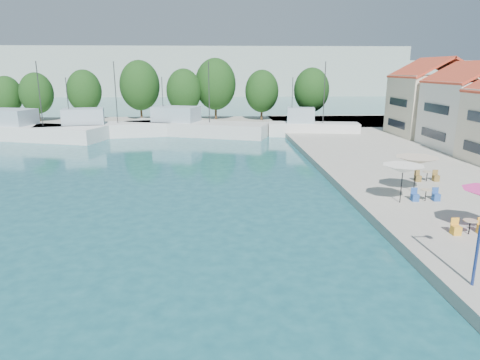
{
  "coord_description": "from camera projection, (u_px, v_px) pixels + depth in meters",
  "views": [
    {
      "loc": [
        -2.87,
        -2.21,
        8.81
      ],
      "look_at": [
        -1.46,
        26.0,
        1.48
      ],
      "focal_mm": 32.0,
      "sensor_mm": 36.0,
      "label": 1
    }
  ],
  "objects": [
    {
      "name": "tree_06",
      "position": [
        215.0,
        84.0,
        70.89
      ],
      "size": [
        6.77,
        6.77,
        10.03
      ],
      "color": "#3F2B19",
      "rests_on": "quay_far"
    },
    {
      "name": "building_05",
      "position": [
        474.0,
        104.0,
        44.93
      ],
      "size": [
        8.4,
        8.8,
        9.7
      ],
      "color": "white",
      "rests_on": "quay_right"
    },
    {
      "name": "tree_01",
      "position": [
        7.0,
        95.0,
        69.12
      ],
      "size": [
        4.87,
        4.87,
        7.2
      ],
      "color": "#3F2B19",
      "rests_on": "quay_far"
    },
    {
      "name": "cafe_table_03",
      "position": [
        427.0,
        178.0,
        32.23
      ],
      "size": [
        1.82,
        0.7,
        0.76
      ],
      "color": "black",
      "rests_on": "quay_right"
    },
    {
      "name": "tree_02",
      "position": [
        36.0,
        93.0,
        68.4
      ],
      "size": [
        5.23,
        5.23,
        7.75
      ],
      "color": "#3F2B19",
      "rests_on": "quay_far"
    },
    {
      "name": "building_06",
      "position": [
        432.0,
        96.0,
        53.57
      ],
      "size": [
        9.0,
        8.8,
        10.2
      ],
      "color": "beige",
      "rests_on": "quay_right"
    },
    {
      "name": "trawler_02",
      "position": [
        101.0,
        129.0,
        57.21
      ],
      "size": [
        17.81,
        8.07,
        10.2
      ],
      "rotation": [
        0.0,
        0.0,
        0.22
      ],
      "color": "silver",
      "rests_on": "ground"
    },
    {
      "name": "tree_04",
      "position": [
        140.0,
        85.0,
        70.71
      ],
      "size": [
        6.56,
        6.56,
        9.7
      ],
      "color": "#3F2B19",
      "rests_on": "quay_far"
    },
    {
      "name": "hill_east",
      "position": [
        320.0,
        76.0,
        178.92
      ],
      "size": [
        140.0,
        40.0,
        12.0
      ],
      "primitive_type": "cube",
      "color": "#9BA99D",
      "rests_on": "ground"
    },
    {
      "name": "tree_05",
      "position": [
        184.0,
        91.0,
        68.91
      ],
      "size": [
        5.63,
        5.63,
        8.34
      ],
      "color": "#3F2B19",
      "rests_on": "quay_far"
    },
    {
      "name": "quay_far",
      "position": [
        187.0,
        124.0,
        68.79
      ],
      "size": [
        90.0,
        16.0,
        0.6
      ],
      "primitive_type": "cube",
      "color": "#A19E92",
      "rests_on": "ground"
    },
    {
      "name": "hill_west",
      "position": [
        143.0,
        71.0,
        155.68
      ],
      "size": [
        180.0,
        40.0,
        16.0
      ],
      "primitive_type": "cube",
      "color": "#9BA99D",
      "rests_on": "ground"
    },
    {
      "name": "umbrella_cream",
      "position": [
        417.0,
        161.0,
        28.86
      ],
      "size": [
        2.87,
        2.87,
        2.48
      ],
      "color": "black",
      "rests_on": "quay_right"
    },
    {
      "name": "cafe_table_02",
      "position": [
        425.0,
        197.0,
        27.43
      ],
      "size": [
        1.82,
        0.7,
        0.76
      ],
      "color": "black",
      "rests_on": "quay_right"
    },
    {
      "name": "cafe_table_01",
      "position": [
        469.0,
        229.0,
        21.87
      ],
      "size": [
        1.82,
        0.7,
        0.76
      ],
      "color": "black",
      "rests_on": "quay_right"
    },
    {
      "name": "tree_07",
      "position": [
        262.0,
        91.0,
        70.07
      ],
      "size": [
        5.51,
        5.51,
        8.15
      ],
      "color": "#3F2B19",
      "rests_on": "quay_far"
    },
    {
      "name": "trawler_03",
      "position": [
        193.0,
        127.0,
        58.89
      ],
      "size": [
        20.2,
        11.29,
        10.2
      ],
      "rotation": [
        0.0,
        0.0,
        -0.34
      ],
      "color": "silver",
      "rests_on": "ground"
    },
    {
      "name": "umbrella_white",
      "position": [
        403.0,
        169.0,
        26.59
      ],
      "size": [
        2.59,
        2.59,
        2.44
      ],
      "color": "black",
      "rests_on": "quay_right"
    },
    {
      "name": "trawler_01",
      "position": [
        27.0,
        131.0,
        55.29
      ],
      "size": [
        20.14,
        10.47,
        10.2
      ],
      "rotation": [
        0.0,
        0.0,
        -0.29
      ],
      "color": "silver",
      "rests_on": "ground"
    },
    {
      "name": "tree_08",
      "position": [
        311.0,
        90.0,
        69.73
      ],
      "size": [
        5.74,
        5.74,
        8.5
      ],
      "color": "#3F2B19",
      "rests_on": "quay_far"
    },
    {
      "name": "trawler_04",
      "position": [
        311.0,
        128.0,
        57.86
      ],
      "size": [
        12.31,
        4.83,
        10.2
      ],
      "rotation": [
        0.0,
        0.0,
        -0.15
      ],
      "color": "silver",
      "rests_on": "ground"
    },
    {
      "name": "tree_03",
      "position": [
        84.0,
        91.0,
        69.98
      ],
      "size": [
        5.53,
        5.53,
        8.19
      ],
      "color": "#3F2B19",
      "rests_on": "quay_far"
    }
  ]
}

